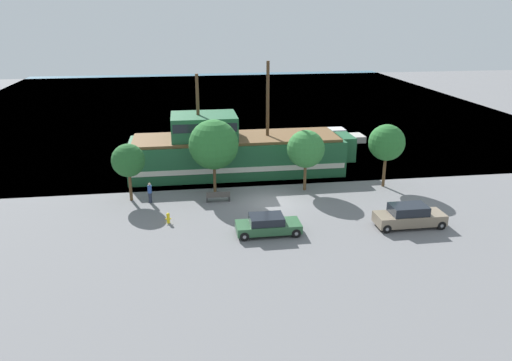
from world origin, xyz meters
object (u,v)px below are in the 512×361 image
Objects in this scene: moored_boat_dockside at (336,137)px; bench_promenade_east at (218,196)px; pirate_ship at (234,151)px; parked_car_curb_mid at (268,225)px; pedestrian_walking_near at (150,193)px; moored_boat_outer at (156,150)px; fire_hydrant at (168,218)px; parked_car_curb_front at (409,216)px.

moored_boat_dockside reaches higher than bench_promenade_east.
bench_promenade_east is (-2.02, -7.14, -1.61)m from pirate_ship.
pedestrian_walking_near is at bearing 138.90° from parked_car_curb_mid.
moored_boat_outer is at bearing 111.75° from parked_car_curb_mid.
fire_hydrant is (-6.57, 2.79, -0.25)m from parked_car_curb_mid.
pedestrian_walking_near is at bearing -137.94° from pirate_ship.
pirate_ship is 7.59m from bench_promenade_east.
moored_boat_outer is 1.29× the size of parked_car_curb_mid.
moored_boat_dockside is at bearing 85.07° from parked_car_curb_front.
parked_car_curb_mid is 5.59× the size of fire_hydrant.
parked_car_curb_mid is at bearing -41.10° from pedestrian_walking_near.
moored_boat_dockside is 25.93m from parked_car_curb_mid.
bench_promenade_east is at bearing 152.32° from parked_car_curb_front.
moored_boat_dockside is 1.10× the size of moored_boat_outer.
moored_boat_outer is at bearing -171.57° from moored_boat_dockside.
parked_car_curb_front is 2.55× the size of bench_promenade_east.
fire_hydrant is at bearing -85.17° from moored_boat_outer.
pirate_ship reaches higher than parked_car_curb_mid.
parked_car_curb_mid is at bearing -68.25° from moored_boat_outer.
pedestrian_walking_near is at bearing 108.98° from fire_hydrant.
fire_hydrant is (1.47, -17.36, -0.23)m from moored_boat_outer.
pirate_ship is at bearing -142.77° from moored_boat_dockside.
pirate_ship is 15.89m from moored_boat_dockside.
fire_hydrant is at bearing -71.02° from pedestrian_walking_near.
parked_car_curb_front is 2.93× the size of pedestrian_walking_near.
fire_hydrant is (-5.79, -10.73, -1.65)m from pirate_ship.
moored_boat_dockside is 22.19m from bench_promenade_east.
parked_car_curb_front is at bearing -1.31° from parked_car_curb_mid.
bench_promenade_east reaches higher than fire_hydrant.
moored_boat_dockside is (12.59, 9.57, -1.50)m from pirate_ship.
pirate_ship is 3.69× the size of moored_boat_outer.
moored_boat_outer is at bearing 90.10° from pedestrian_walking_near.
parked_car_curb_mid is (8.04, -20.15, 0.01)m from moored_boat_outer.
moored_boat_dockside is 25.54m from pedestrian_walking_near.
moored_boat_dockside is at bearing 48.83° from bench_promenade_east.
pedestrian_walking_near is (-7.23, -6.53, -1.24)m from pirate_ship.
fire_hydrant is (-18.38, -20.30, -0.15)m from moored_boat_dockside.
pirate_ship is at bearing 74.22° from bench_promenade_east.
moored_boat_outer is 13.16m from pedestrian_walking_near.
parked_car_curb_mid reaches higher than fire_hydrant.
moored_boat_outer is 7.20× the size of fire_hydrant.
pedestrian_walking_near is at bearing -140.93° from moored_boat_dockside.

